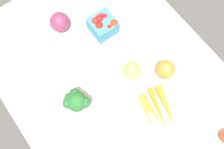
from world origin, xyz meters
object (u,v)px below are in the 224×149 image
heirloom_tomato_orange (165,69)px  red_onion_near_basket (60,22)px  carrot_bunch (158,110)px  berry_basket (103,25)px  heirloom_tomato_green (132,71)px  broccoli_head (76,101)px

heirloom_tomato_orange → red_onion_near_basket: size_ratio=0.91×
carrot_bunch → heirloom_tomato_orange: bearing=-48.4°
berry_basket → heirloom_tomato_orange: bearing=-164.8°
heirloom_tomato_orange → berry_basket: bearing=15.2°
heirloom_tomato_orange → heirloom_tomato_green: 12.36cm
heirloom_tomato_orange → berry_basket: 29.70cm
heirloom_tomato_orange → red_onion_near_basket: red_onion_near_basket is taller
berry_basket → heirloom_tomato_green: (-21.71, 2.43, -0.60)cm
berry_basket → broccoli_head: bearing=128.6°
heirloom_tomato_green → berry_basket: bearing=-6.4°
broccoli_head → heirloom_tomato_green: 23.42cm
heirloom_tomato_orange → broccoli_head: broccoli_head is taller
carrot_bunch → heirloom_tomato_green: size_ratio=2.62×
berry_basket → heirloom_tomato_green: size_ratio=1.41×
heirloom_tomato_green → red_onion_near_basket: (32.66, 10.53, 0.58)cm
heirloom_tomato_orange → carrot_bunch: bearing=131.6°
heirloom_tomato_orange → broccoli_head: (8.28, 33.31, 3.47)cm
heirloom_tomato_orange → broccoli_head: bearing=76.0°
berry_basket → carrot_bunch: 38.91cm
red_onion_near_basket → heirloom_tomato_green: bearing=-162.1°
carrot_bunch → red_onion_near_basket: (49.61, 9.48, 2.66)cm
heirloom_tomato_green → red_onion_near_basket: 34.32cm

